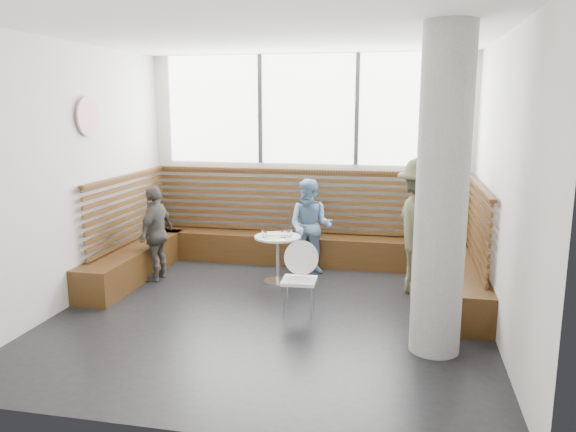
% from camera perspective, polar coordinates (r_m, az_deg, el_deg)
% --- Properties ---
extents(room, '(5.00, 5.00, 3.20)m').
position_cam_1_polar(room, '(6.36, -1.85, 3.61)').
color(room, silver).
rests_on(room, ground).
extents(booth, '(5.00, 2.50, 1.44)m').
position_cam_1_polar(booth, '(8.29, 1.10, -3.00)').
color(booth, '#3C240F').
rests_on(booth, ground).
extents(concrete_column, '(0.50, 0.50, 3.20)m').
position_cam_1_polar(concrete_column, '(5.59, 15.37, 2.15)').
color(concrete_column, gray).
rests_on(concrete_column, ground).
extents(wall_art, '(0.03, 0.50, 0.50)m').
position_cam_1_polar(wall_art, '(7.63, -19.66, 9.50)').
color(wall_art, white).
rests_on(wall_art, room).
extents(cafe_table, '(0.64, 0.64, 0.66)m').
position_cam_1_polar(cafe_table, '(7.80, -1.06, -3.41)').
color(cafe_table, silver).
rests_on(cafe_table, ground).
extents(cafe_chair, '(0.41, 0.40, 0.86)m').
position_cam_1_polar(cafe_chair, '(6.64, 1.25, -5.76)').
color(cafe_chair, white).
rests_on(cafe_chair, ground).
extents(adult_man, '(0.99, 1.32, 1.81)m').
position_cam_1_polar(adult_man, '(7.36, 13.38, -1.16)').
color(adult_man, '#46462F').
rests_on(adult_man, ground).
extents(child_back, '(0.73, 0.59, 1.39)m').
position_cam_1_polar(child_back, '(8.22, 2.29, -1.07)').
color(child_back, '#688DB5').
rests_on(child_back, ground).
extents(child_left, '(0.40, 0.81, 1.34)m').
position_cam_1_polar(child_left, '(8.12, -13.24, -1.70)').
color(child_left, '#504E48').
rests_on(child_left, ground).
extents(plate_near, '(0.20, 0.20, 0.01)m').
position_cam_1_polar(plate_near, '(7.84, -1.58, -1.86)').
color(plate_near, white).
rests_on(plate_near, cafe_table).
extents(plate_far, '(0.19, 0.19, 0.01)m').
position_cam_1_polar(plate_far, '(7.86, -0.37, -1.82)').
color(plate_far, white).
rests_on(plate_far, cafe_table).
extents(glass_left, '(0.07, 0.07, 0.11)m').
position_cam_1_polar(glass_left, '(7.70, -2.42, -1.76)').
color(glass_left, white).
rests_on(glass_left, cafe_table).
extents(glass_mid, '(0.08, 0.08, 0.12)m').
position_cam_1_polar(glass_mid, '(7.66, -0.47, -1.76)').
color(glass_mid, white).
rests_on(glass_mid, cafe_table).
extents(glass_right, '(0.07, 0.07, 0.10)m').
position_cam_1_polar(glass_right, '(7.71, 0.16, -1.73)').
color(glass_right, white).
rests_on(glass_right, cafe_table).
extents(menu_card, '(0.22, 0.19, 0.00)m').
position_cam_1_polar(menu_card, '(7.52, -0.93, -2.46)').
color(menu_card, '#A5C64C').
rests_on(menu_card, cafe_table).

